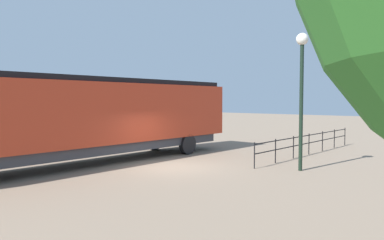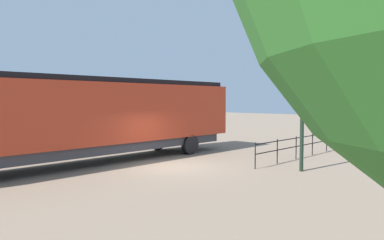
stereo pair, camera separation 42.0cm
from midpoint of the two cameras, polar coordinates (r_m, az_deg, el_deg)
ground_plane at (r=17.14m, az=-3.67°, el=-7.09°), size 120.00×120.00×0.00m
locomotive at (r=18.68m, az=-14.29°, el=0.69°), size 2.99×16.80×4.05m
lamp_post at (r=16.59m, az=15.53°, el=6.72°), size 0.51×0.51×5.82m
platform_fence at (r=21.75m, az=16.72°, el=-3.03°), size 0.05×11.39×1.17m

